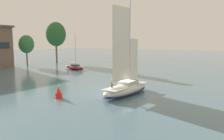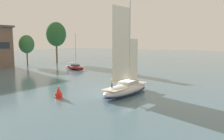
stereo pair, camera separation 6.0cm
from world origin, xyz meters
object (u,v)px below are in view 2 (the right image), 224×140
(sailboat_moored_mid_channel, at_px, (75,67))
(channel_buoy, at_px, (59,93))
(sailboat_main, at_px, (126,88))
(tree_shore_right, at_px, (27,44))
(sailboat_moored_near_marina, at_px, (125,72))
(tree_shore_center, at_px, (56,34))

(sailboat_moored_mid_channel, bearing_deg, channel_buoy, -139.25)
(sailboat_main, xyz_separation_m, channel_buoy, (-8.38, 7.71, -0.41))
(sailboat_moored_mid_channel, height_order, channel_buoy, sailboat_moored_mid_channel)
(tree_shore_right, relative_size, sailboat_moored_near_marina, 1.36)
(sailboat_moored_near_marina, bearing_deg, tree_shore_right, 93.50)
(tree_shore_right, xyz_separation_m, sailboat_moored_mid_channel, (1.40, -23.72, -7.32))
(tree_shore_center, xyz_separation_m, tree_shore_right, (-14.47, -0.03, -4.08))
(tree_shore_center, height_order, channel_buoy, tree_shore_center)
(channel_buoy, bearing_deg, tree_shore_right, 61.23)
(tree_shore_right, height_order, sailboat_moored_mid_channel, sailboat_moored_mid_channel)
(tree_shore_right, height_order, channel_buoy, tree_shore_right)
(sailboat_moored_near_marina, xyz_separation_m, sailboat_moored_mid_channel, (-1.19, 18.64, 0.07))
(tree_shore_center, bearing_deg, sailboat_moored_near_marina, -105.66)
(tree_shore_center, relative_size, sailboat_moored_mid_channel, 1.47)
(sailboat_moored_near_marina, xyz_separation_m, channel_buoy, (-28.55, -4.94, 0.10))
(tree_shore_center, height_order, sailboat_moored_near_marina, tree_shore_center)
(sailboat_moored_near_marina, height_order, sailboat_moored_mid_channel, sailboat_moored_mid_channel)
(tree_shore_center, xyz_separation_m, channel_buoy, (-40.43, -47.32, -11.37))
(sailboat_moored_near_marina, bearing_deg, sailboat_main, -147.92)
(sailboat_main, bearing_deg, tree_shore_right, 72.27)
(tree_shore_right, xyz_separation_m, sailboat_main, (-17.59, -55.00, -6.87))
(tree_shore_center, bearing_deg, sailboat_main, -120.22)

